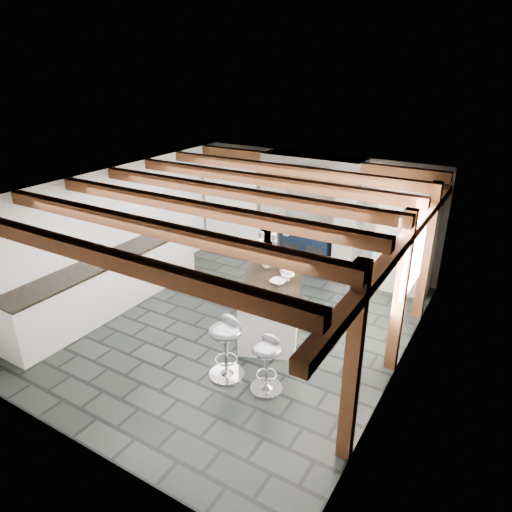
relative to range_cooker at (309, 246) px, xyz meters
The scene contains 6 objects.
ground 2.72m from the range_cooker, 90.00° to the right, with size 6.00×6.00×0.00m, color black.
room_shell 1.52m from the range_cooker, 115.80° to the right, with size 6.00×6.03×6.00m.
range_cooker is the anchor object (origin of this frame).
kitchen_island 2.52m from the range_cooker, 78.28° to the right, with size 1.50×1.93×1.14m.
bar_stool_near 3.97m from the range_cooker, 72.87° to the right, with size 0.43×0.43×0.79m.
bar_stool_far 3.86m from the range_cooker, 81.55° to the right, with size 0.51×0.51×0.90m.
Camera 1 is at (3.51, -5.31, 3.94)m, focal length 32.00 mm.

